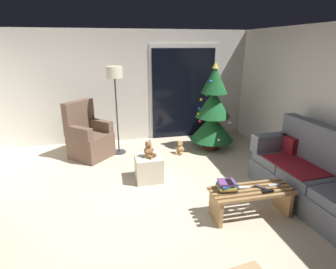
% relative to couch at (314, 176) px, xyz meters
% --- Properties ---
extents(ground_plane, '(7.00, 7.00, 0.00)m').
position_rel_couch_xyz_m(ground_plane, '(-2.32, 0.28, -0.40)').
color(ground_plane, beige).
extents(wall_back, '(5.72, 0.12, 2.50)m').
position_rel_couch_xyz_m(wall_back, '(-2.32, 3.34, 0.85)').
color(wall_back, silver).
rests_on(wall_back, ground).
extents(patio_door_frame, '(1.60, 0.02, 2.20)m').
position_rel_couch_xyz_m(patio_door_frame, '(-1.03, 3.27, 0.70)').
color(patio_door_frame, silver).
rests_on(patio_door_frame, ground).
extents(patio_door_glass, '(1.50, 0.02, 2.10)m').
position_rel_couch_xyz_m(patio_door_glass, '(-1.03, 3.25, 0.65)').
color(patio_door_glass, black).
rests_on(patio_door_glass, ground).
extents(couch, '(0.89, 1.98, 1.08)m').
position_rel_couch_xyz_m(couch, '(0.00, 0.00, 0.00)').
color(couch, slate).
rests_on(couch, ground).
extents(coffee_table, '(1.10, 0.40, 0.39)m').
position_rel_couch_xyz_m(coffee_table, '(-1.04, -0.12, -0.14)').
color(coffee_table, '#9E7547').
rests_on(coffee_table, ground).
extents(remote_black, '(0.16, 0.05, 0.02)m').
position_rel_couch_xyz_m(remote_black, '(-0.88, -0.22, 0.00)').
color(remote_black, black).
rests_on(remote_black, coffee_table).
extents(remote_graphite, '(0.13, 0.15, 0.02)m').
position_rel_couch_xyz_m(remote_graphite, '(-0.92, -0.11, 0.00)').
color(remote_graphite, '#333338').
rests_on(remote_graphite, coffee_table).
extents(remote_white, '(0.16, 0.06, 0.02)m').
position_rel_couch_xyz_m(remote_white, '(-1.13, -0.07, 0.00)').
color(remote_white, silver).
rests_on(remote_white, coffee_table).
extents(remote_silver, '(0.16, 0.04, 0.02)m').
position_rel_couch_xyz_m(remote_silver, '(-0.71, -0.10, 0.00)').
color(remote_silver, '#ADADB2').
rests_on(remote_silver, coffee_table).
extents(book_stack, '(0.29, 0.23, 0.12)m').
position_rel_couch_xyz_m(book_stack, '(-1.37, -0.05, 0.05)').
color(book_stack, '#4C4C51').
rests_on(book_stack, coffee_table).
extents(cell_phone, '(0.08, 0.15, 0.01)m').
position_rel_couch_xyz_m(cell_phone, '(-1.35, -0.07, 0.12)').
color(cell_phone, black).
rests_on(cell_phone, book_stack).
extents(christmas_tree, '(0.92, 0.93, 1.85)m').
position_rel_couch_xyz_m(christmas_tree, '(-0.65, 2.29, 0.42)').
color(christmas_tree, '#4C1E19').
rests_on(christmas_tree, ground).
extents(armchair, '(0.97, 0.97, 1.13)m').
position_rel_couch_xyz_m(armchair, '(-3.22, 2.43, 0.00)').
color(armchair, brown).
rests_on(armchair, ground).
extents(floor_lamp, '(0.32, 0.32, 1.78)m').
position_rel_couch_xyz_m(floor_lamp, '(-2.63, 2.51, 1.11)').
color(floor_lamp, '#2D2D30').
rests_on(floor_lamp, ground).
extents(ottoman, '(0.44, 0.44, 0.42)m').
position_rel_couch_xyz_m(ottoman, '(-2.20, 1.18, -0.19)').
color(ottoman, beige).
rests_on(ottoman, ground).
extents(teddy_bear_chestnut, '(0.21, 0.22, 0.29)m').
position_rel_couch_xyz_m(teddy_bear_chestnut, '(-2.20, 1.18, 0.14)').
color(teddy_bear_chestnut, brown).
rests_on(teddy_bear_chestnut, ottoman).
extents(teddy_bear_honey_by_tree, '(0.21, 0.22, 0.29)m').
position_rel_couch_xyz_m(teddy_bear_honey_by_tree, '(-1.39, 2.17, -0.28)').
color(teddy_bear_honey_by_tree, tan).
rests_on(teddy_bear_honey_by_tree, ground).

